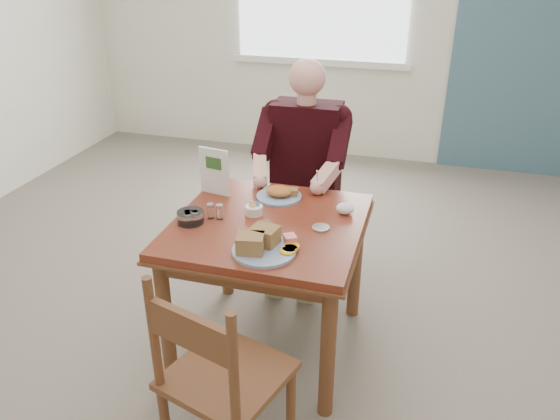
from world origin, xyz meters
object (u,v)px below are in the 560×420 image
(chair_far, at_px, (306,203))
(near_plate, at_px, (262,244))
(far_plate, at_px, (280,193))
(diner, at_px, (303,159))
(chair_near, at_px, (220,380))
(table, at_px, (268,241))

(chair_far, distance_m, near_plate, 1.11)
(near_plate, bearing_deg, far_plate, 98.00)
(diner, relative_size, far_plate, 5.20)
(chair_near, relative_size, near_plate, 3.11)
(chair_near, bearing_deg, table, 93.57)
(table, height_order, chair_near, chair_near)
(table, distance_m, far_plate, 0.31)
(table, relative_size, near_plate, 3.01)
(diner, bearing_deg, table, -90.00)
(table, bearing_deg, diner, 90.00)
(table, bearing_deg, chair_near, -86.43)
(chair_far, distance_m, chair_near, 1.59)
(chair_near, relative_size, far_plate, 3.57)
(near_plate, xyz_separation_m, far_plate, (-0.08, 0.55, -0.01))
(near_plate, bearing_deg, chair_far, 93.07)
(near_plate, distance_m, far_plate, 0.56)
(table, xyz_separation_m, diner, (0.00, 0.71, 0.17))
(chair_near, bearing_deg, chair_far, 91.78)
(table, distance_m, chair_near, 0.81)
(near_plate, bearing_deg, chair_near, -90.87)
(chair_near, height_order, far_plate, chair_near)
(chair_far, height_order, near_plate, chair_far)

